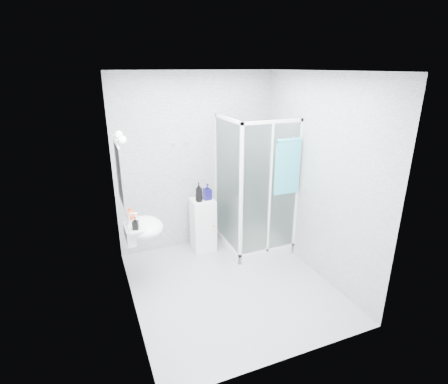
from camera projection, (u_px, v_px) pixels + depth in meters
name	position (u px, v px, depth m)	size (l,w,h in m)	color
room	(231.00, 190.00, 4.03)	(2.40, 2.60, 2.60)	silver
shower_enclosure	(252.00, 222.00, 5.22)	(0.90, 0.95, 2.00)	white
wall_basin	(142.00, 228.00, 4.24)	(0.46, 0.56, 0.35)	white
mirror	(119.00, 174.00, 3.93)	(0.02, 0.60, 0.70)	white
vanity_lights	(120.00, 137.00, 3.80)	(0.10, 0.40, 0.08)	silver
wall_hooks	(180.00, 143.00, 4.92)	(0.23, 0.06, 0.03)	silver
storage_cabinet	(203.00, 225.00, 5.24)	(0.34, 0.36, 0.80)	white
hand_towel	(287.00, 165.00, 4.66)	(0.36, 0.05, 0.76)	#32AABD
shampoo_bottle_a	(199.00, 192.00, 5.00)	(0.11, 0.11, 0.28)	black
shampoo_bottle_b	(207.00, 192.00, 5.09)	(0.11, 0.11, 0.24)	#120E54
soap_dispenser_orange	(130.00, 213.00, 4.30)	(0.12, 0.12, 0.16)	#F3561C
soap_dispenser_black	(135.00, 223.00, 4.02)	(0.07, 0.07, 0.15)	black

